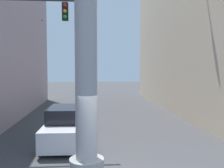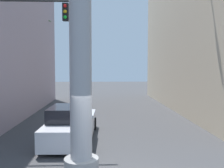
{
  "view_description": "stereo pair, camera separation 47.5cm",
  "coord_description": "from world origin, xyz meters",
  "px_view_note": "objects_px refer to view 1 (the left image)",
  "views": [
    {
      "loc": [
        -0.87,
        -5.85,
        3.25
      ],
      "look_at": [
        0.0,
        4.31,
        2.59
      ],
      "focal_mm": 40.0,
      "sensor_mm": 36.0,
      "label": 1
    },
    {
      "loc": [
        -0.4,
        -5.88,
        3.25
      ],
      "look_at": [
        0.0,
        4.31,
        2.59
      ],
      "focal_mm": 40.0,
      "sensor_mm": 36.0,
      "label": 2
    }
  ],
  "objects_px": {
    "palm_tree_far_left": "(27,46)",
    "pedestrian_mid_right": "(197,107)",
    "street_lamp": "(222,46)",
    "palm_tree_mid_right": "(197,46)",
    "palm_tree_far_right": "(161,56)",
    "car_lead": "(70,125)"
  },
  "relations": [
    {
      "from": "car_lead",
      "to": "palm_tree_mid_right",
      "type": "relative_size",
      "value": 0.65
    },
    {
      "from": "palm_tree_far_left",
      "to": "palm_tree_mid_right",
      "type": "bearing_deg",
      "value": -23.29
    },
    {
      "from": "car_lead",
      "to": "pedestrian_mid_right",
      "type": "xyz_separation_m",
      "value": [
        6.98,
        2.51,
        0.32
      ]
    },
    {
      "from": "palm_tree_far_right",
      "to": "street_lamp",
      "type": "bearing_deg",
      "value": -92.31
    },
    {
      "from": "car_lead",
      "to": "palm_tree_far_left",
      "type": "height_order",
      "value": "palm_tree_far_left"
    },
    {
      "from": "palm_tree_far_right",
      "to": "car_lead",
      "type": "bearing_deg",
      "value": -119.96
    },
    {
      "from": "palm_tree_far_left",
      "to": "car_lead",
      "type": "bearing_deg",
      "value": -68.33
    },
    {
      "from": "street_lamp",
      "to": "palm_tree_far_right",
      "type": "height_order",
      "value": "street_lamp"
    },
    {
      "from": "car_lead",
      "to": "pedestrian_mid_right",
      "type": "bearing_deg",
      "value": 19.77
    },
    {
      "from": "palm_tree_mid_right",
      "to": "pedestrian_mid_right",
      "type": "distance_m",
      "value": 5.75
    },
    {
      "from": "pedestrian_mid_right",
      "to": "palm_tree_far_left",
      "type": "bearing_deg",
      "value": 140.47
    },
    {
      "from": "street_lamp",
      "to": "car_lead",
      "type": "height_order",
      "value": "street_lamp"
    },
    {
      "from": "car_lead",
      "to": "palm_tree_far_right",
      "type": "height_order",
      "value": "palm_tree_far_right"
    },
    {
      "from": "palm_tree_far_left",
      "to": "pedestrian_mid_right",
      "type": "xyz_separation_m",
      "value": [
        11.87,
        -9.8,
        -4.18
      ]
    },
    {
      "from": "palm_tree_mid_right",
      "to": "pedestrian_mid_right",
      "type": "height_order",
      "value": "palm_tree_mid_right"
    },
    {
      "from": "palm_tree_mid_right",
      "to": "car_lead",
      "type": "bearing_deg",
      "value": -143.2
    },
    {
      "from": "palm_tree_mid_right",
      "to": "palm_tree_far_left",
      "type": "distance_m",
      "value": 14.75
    },
    {
      "from": "street_lamp",
      "to": "palm_tree_mid_right",
      "type": "bearing_deg",
      "value": 79.6
    },
    {
      "from": "car_lead",
      "to": "pedestrian_mid_right",
      "type": "relative_size",
      "value": 2.88
    },
    {
      "from": "palm_tree_far_right",
      "to": "pedestrian_mid_right",
      "type": "height_order",
      "value": "palm_tree_far_right"
    },
    {
      "from": "street_lamp",
      "to": "palm_tree_mid_right",
      "type": "relative_size",
      "value": 0.94
    },
    {
      "from": "street_lamp",
      "to": "pedestrian_mid_right",
      "type": "bearing_deg",
      "value": 122.36
    }
  ]
}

